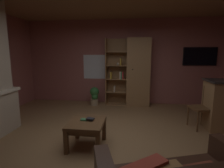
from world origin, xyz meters
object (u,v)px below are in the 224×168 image
table_book_1 (90,119)px  potted_floor_plant (95,95)px  bookshelf_cabinet (135,73)px  dining_chair (205,105)px  coffee_table (86,127)px  table_book_0 (84,120)px  wall_mounted_tv (200,56)px

table_book_1 → potted_floor_plant: potted_floor_plant is taller
bookshelf_cabinet → table_book_1: size_ratio=15.72×
dining_chair → table_book_1: bearing=-155.6°
coffee_table → potted_floor_plant: (-0.44, 2.56, -0.05)m
table_book_0 → table_book_1: bearing=-2.2°
bookshelf_cabinet → potted_floor_plant: bookshelf_cabinet is taller
bookshelf_cabinet → coffee_table: size_ratio=3.29×
coffee_table → wall_mounted_tv: (2.83, 2.94, 1.20)m
coffee_table → wall_mounted_tv: wall_mounted_tv is taller
coffee_table → dining_chair: bearing=25.1°
table_book_0 → dining_chair: (2.44, 1.05, 0.06)m
bookshelf_cabinet → dining_chair: 2.28m
potted_floor_plant → wall_mounted_tv: 3.53m
bookshelf_cabinet → dining_chair: bearing=-46.8°
bookshelf_cabinet → wall_mounted_tv: size_ratio=2.13×
bookshelf_cabinet → table_book_1: bearing=-106.7°
coffee_table → wall_mounted_tv: bearing=46.1°
table_book_0 → table_book_1: (0.12, -0.00, 0.02)m
coffee_table → table_book_1: bearing=48.4°
coffee_table → table_book_0: size_ratio=5.79×
table_book_0 → table_book_1: 0.12m
table_book_0 → dining_chair: bearing=23.2°
bookshelf_cabinet → wall_mounted_tv: 2.05m
table_book_1 → bookshelf_cabinet: bearing=73.3°
coffee_table → potted_floor_plant: size_ratio=1.10×
coffee_table → potted_floor_plant: potted_floor_plant is taller
table_book_0 → table_book_1: size_ratio=0.83×
table_book_1 → potted_floor_plant: size_ratio=0.23×
potted_floor_plant → coffee_table: bearing=-80.2°
dining_chair → wall_mounted_tv: wall_mounted_tv is taller
bookshelf_cabinet → potted_floor_plant: bearing=-172.3°
bookshelf_cabinet → potted_floor_plant: 1.51m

